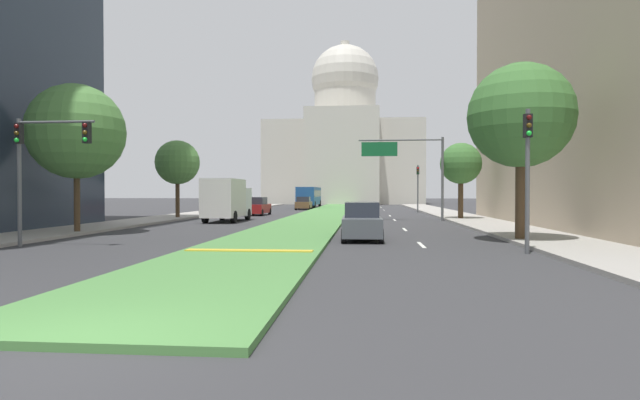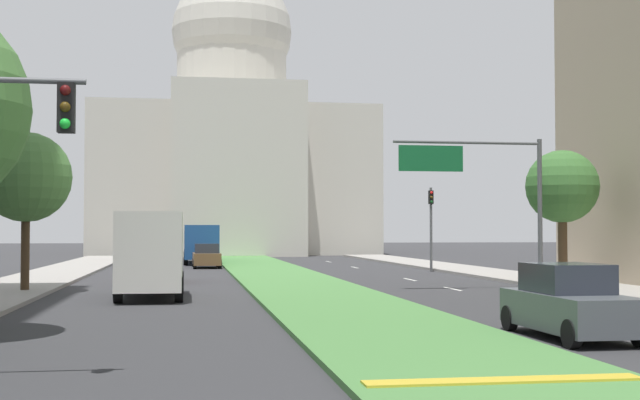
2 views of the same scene
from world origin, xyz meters
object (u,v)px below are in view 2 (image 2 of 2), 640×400
(street_tree_left_mid, at_px, (26,178))
(sedan_lead_stopped, at_px, (569,303))
(traffic_light_far_right, at_px, (431,218))
(capitol_building, at_px, (232,151))
(overhead_guide_sign, at_px, (484,180))
(city_bus, at_px, (201,241))
(sedan_midblock, at_px, (161,265))
(box_truck_delivery, at_px, (151,254))
(street_tree_right_mid, at_px, (562,187))
(sedan_distant, at_px, (207,256))

(street_tree_left_mid, relative_size, sedan_lead_stopped, 1.49)
(traffic_light_far_right, bearing_deg, capitol_building, 101.90)
(overhead_guide_sign, bearing_deg, city_bus, 109.43)
(sedan_midblock, bearing_deg, box_truck_delivery, -90.17)
(sedan_lead_stopped, xyz_separation_m, box_truck_delivery, (-10.26, 13.64, 0.86))
(street_tree_left_mid, bearing_deg, street_tree_right_mid, 1.06)
(capitol_building, relative_size, traffic_light_far_right, 6.38)
(sedan_lead_stopped, relative_size, box_truck_delivery, 0.69)
(street_tree_left_mid, height_order, street_tree_right_mid, street_tree_left_mid)
(street_tree_right_mid, bearing_deg, box_truck_delivery, -167.96)
(street_tree_right_mid, relative_size, city_bus, 0.56)
(street_tree_right_mid, height_order, city_bus, street_tree_right_mid)
(sedan_lead_stopped, distance_m, sedan_midblock, 26.29)
(overhead_guide_sign, height_order, street_tree_right_mid, overhead_guide_sign)
(street_tree_right_mid, height_order, box_truck_delivery, street_tree_right_mid)
(street_tree_left_mid, relative_size, sedan_distant, 1.49)
(traffic_light_far_right, distance_m, box_truck_delivery, 24.79)
(overhead_guide_sign, xyz_separation_m, sedan_distant, (-11.26, 24.11, -3.91))
(overhead_guide_sign, bearing_deg, street_tree_left_mid, 177.12)
(capitol_building, distance_m, sedan_midblock, 56.45)
(traffic_light_far_right, bearing_deg, sedan_lead_stopped, -100.43)
(sedan_midblock, bearing_deg, sedan_distant, 80.76)
(sedan_midblock, xyz_separation_m, box_truck_delivery, (-0.03, -10.57, 0.86))
(sedan_lead_stopped, height_order, city_bus, city_bus)
(box_truck_delivery, height_order, city_bus, box_truck_delivery)
(traffic_light_far_right, distance_m, street_tree_left_mid, 26.28)
(overhead_guide_sign, distance_m, street_tree_right_mid, 4.38)
(sedan_distant, relative_size, box_truck_delivery, 0.69)
(traffic_light_far_right, xyz_separation_m, sedan_midblock, (-16.17, -8.11, -2.49))
(sedan_lead_stopped, distance_m, sedan_distant, 40.93)
(sedan_distant, distance_m, city_bus, 8.60)
(sedan_midblock, bearing_deg, sedan_lead_stopped, -67.11)
(street_tree_right_mid, xyz_separation_m, box_truck_delivery, (-18.05, -3.85, -2.81))
(traffic_light_far_right, height_order, sedan_distant, traffic_light_far_right)
(capitol_building, height_order, overhead_guide_sign, capitol_building)
(city_bus, bearing_deg, traffic_light_far_right, -49.91)
(overhead_guide_sign, bearing_deg, traffic_light_far_right, 81.90)
(traffic_light_far_right, xyz_separation_m, sedan_lead_stopped, (-5.95, -32.33, -2.50))
(capitol_building, bearing_deg, sedan_distant, -95.39)
(traffic_light_far_right, relative_size, street_tree_right_mid, 0.84)
(capitol_building, relative_size, city_bus, 3.02)
(capitol_building, bearing_deg, city_bus, -97.36)
(street_tree_left_mid, height_order, sedan_lead_stopped, street_tree_left_mid)
(sedan_distant, bearing_deg, capitol_building, 84.61)
(street_tree_left_mid, height_order, box_truck_delivery, street_tree_left_mid)
(sedan_lead_stopped, distance_m, city_bus, 49.39)
(street_tree_left_mid, height_order, sedan_midblock, street_tree_left_mid)
(city_bus, bearing_deg, sedan_distant, -88.27)
(overhead_guide_sign, height_order, box_truck_delivery, overhead_guide_sign)
(street_tree_right_mid, xyz_separation_m, sedan_midblock, (-18.02, 6.72, -3.67))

